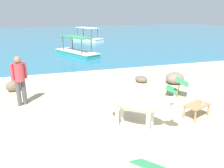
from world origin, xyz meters
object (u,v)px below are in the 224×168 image
object	(u,v)px
low_bench_table	(197,107)
boat_teal	(77,52)
cow	(137,101)
person_standing	(19,77)
deck_chair_near	(177,86)
boat_white	(87,38)
bottle	(203,100)

from	to	relation	value
low_bench_table	boat_teal	world-z (taller)	boat_teal
cow	person_standing	world-z (taller)	person_standing
deck_chair_near	boat_teal	world-z (taller)	boat_teal
person_standing	boat_white	world-z (taller)	person_standing
boat_white	deck_chair_near	bearing A→B (deg)	-29.38
bottle	deck_chair_near	xyz separation A→B (m)	(0.21, 1.69, -0.12)
boat_white	bottle	bearing A→B (deg)	-30.01
bottle	deck_chair_near	bearing A→B (deg)	82.88
cow	person_standing	xyz separation A→B (m)	(-2.99, 2.50, 0.21)
cow	deck_chair_near	size ratio (longest dim) A/B	1.85
low_bench_table	deck_chair_near	bearing A→B (deg)	55.06
low_bench_table	bottle	size ratio (longest dim) A/B	2.94
cow	low_bench_table	world-z (taller)	cow
person_standing	boat_white	distance (m)	16.57
low_bench_table	boat_white	size ratio (longest dim) A/B	0.23
deck_chair_near	person_standing	distance (m)	5.36
bottle	person_standing	xyz separation A→B (m)	(-5.06, 2.50, 0.44)
low_bench_table	deck_chair_near	xyz separation A→B (m)	(0.38, 1.67, 0.06)
cow	boat_teal	size ratio (longest dim) A/B	0.45
deck_chair_near	boat_teal	size ratio (longest dim) A/B	0.24
bottle	person_standing	world-z (taller)	person_standing
boat_teal	boat_white	distance (m)	7.91
person_standing	bottle	bearing A→B (deg)	-140.50
boat_white	cow	bearing A→B (deg)	-36.49
bottle	person_standing	distance (m)	5.66
cow	boat_teal	xyz separation A→B (m)	(0.12, 10.58, -0.49)
boat_white	low_bench_table	bearing A→B (deg)	-30.55
low_bench_table	boat_white	bearing A→B (deg)	66.43
low_bench_table	boat_white	xyz separation A→B (m)	(0.49, 18.14, -0.08)
bottle	person_standing	size ratio (longest dim) A/B	0.18
bottle	boat_teal	distance (m)	10.76
deck_chair_near	boat_white	world-z (taller)	boat_white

